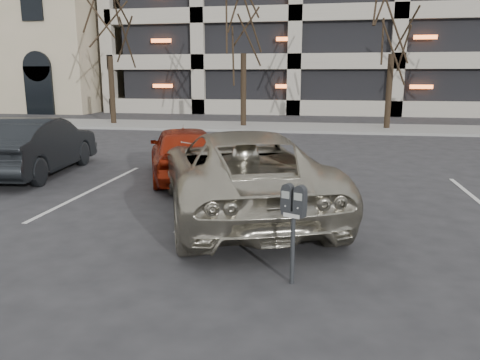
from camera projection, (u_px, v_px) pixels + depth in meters
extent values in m
plane|color=#28282B|center=(262.00, 232.00, 7.83)|extent=(140.00, 140.00, 0.00)
cube|color=gray|center=(303.00, 127.00, 23.20)|extent=(80.00, 4.00, 0.12)
cube|color=silver|center=(94.00, 189.00, 10.75)|extent=(0.10, 5.20, 0.00)
cube|color=silver|center=(212.00, 194.00, 10.28)|extent=(0.10, 5.20, 0.00)
cube|color=silver|center=(342.00, 200.00, 9.81)|extent=(0.10, 5.20, 0.00)
cylinder|color=black|center=(112.00, 91.00, 24.51)|extent=(0.28, 0.28, 3.56)
cylinder|color=black|center=(243.00, 91.00, 23.33)|extent=(0.28, 0.28, 3.64)
cylinder|color=black|center=(389.00, 93.00, 22.16)|extent=(0.28, 0.28, 3.56)
cylinder|color=black|center=(293.00, 250.00, 5.78)|extent=(0.06, 0.06, 0.90)
cube|color=black|center=(293.00, 213.00, 5.68)|extent=(0.31, 0.22, 0.06)
cube|color=silver|center=(291.00, 216.00, 5.64)|extent=(0.20, 0.10, 0.05)
cube|color=gray|center=(285.00, 195.00, 5.63)|extent=(0.10, 0.05, 0.09)
cube|color=gray|center=(298.00, 197.00, 5.54)|extent=(0.10, 0.05, 0.09)
imported|color=#B0A996|center=(240.00, 172.00, 8.77)|extent=(4.43, 6.26, 1.58)
cube|color=#EE4805|center=(209.00, 136.00, 7.69)|extent=(0.10, 0.20, 0.01)
imported|color=maroon|center=(184.00, 152.00, 11.74)|extent=(2.97, 4.37, 1.38)
imported|color=black|center=(36.00, 146.00, 12.29)|extent=(2.14, 4.75, 1.51)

